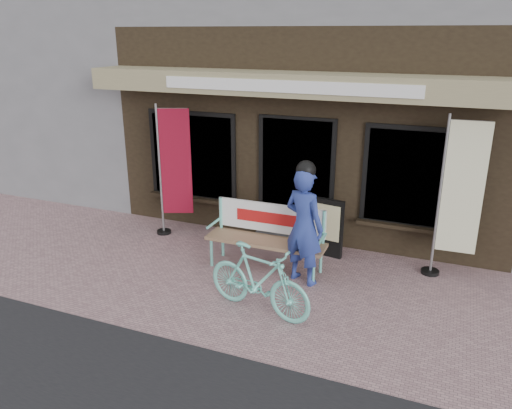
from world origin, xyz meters
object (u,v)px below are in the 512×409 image
at_px(menu_stand, 328,227).
at_px(nobori_red, 173,169).
at_px(nobori_cream, 458,197).
at_px(bicycle, 259,280).
at_px(bench, 268,232).
at_px(person, 304,224).

bearing_deg(menu_stand, nobori_red, -168.47).
relative_size(nobori_red, nobori_cream, 0.97).
bearing_deg(bicycle, bench, 28.92).
bearing_deg(bicycle, nobori_red, 63.91).
relative_size(person, menu_stand, 1.89).
bearing_deg(bench, person, -21.22).
distance_m(person, nobori_cream, 2.25).
distance_m(bench, menu_stand, 1.08).
distance_m(person, menu_stand, 1.09).
xyz_separation_m(bench, menu_stand, (0.77, 0.76, -0.09)).
bearing_deg(nobori_red, bench, -39.65).
height_order(bicycle, nobori_red, nobori_red).
height_order(bench, nobori_red, nobori_red).
xyz_separation_m(person, menu_stand, (0.12, 1.01, -0.40)).
height_order(bench, bicycle, bench).
relative_size(bicycle, menu_stand, 1.59).
bearing_deg(person, menu_stand, 103.66).
relative_size(person, nobori_cream, 0.75).
bearing_deg(nobori_cream, bench, -166.65).
distance_m(bench, person, 0.76).
bearing_deg(person, nobori_cream, 46.37).
distance_m(bicycle, menu_stand, 2.10).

